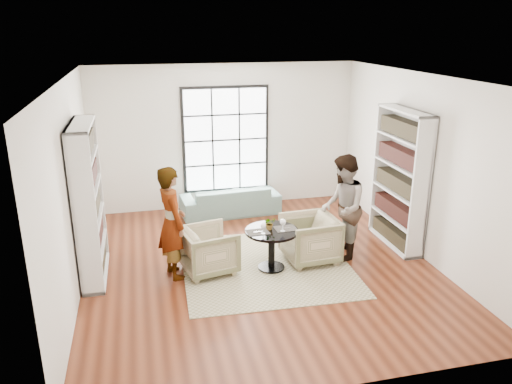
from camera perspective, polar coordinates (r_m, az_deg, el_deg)
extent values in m
plane|color=brown|center=(8.21, 0.39, -8.39)|extent=(6.00, 6.00, 0.00)
plane|color=silver|center=(10.50, -3.51, 6.30)|extent=(5.50, 0.00, 5.50)
plane|color=silver|center=(7.51, -20.41, 0.17)|extent=(0.00, 6.00, 6.00)
plane|color=silver|center=(8.70, 18.32, 2.81)|extent=(0.00, 6.00, 6.00)
plane|color=silver|center=(4.99, 8.74, -8.12)|extent=(5.50, 0.00, 5.50)
plane|color=white|center=(7.35, 0.44, 12.93)|extent=(6.00, 6.00, 0.00)
cube|color=black|center=(10.49, -3.49, 6.01)|extent=(1.82, 0.06, 2.22)
cube|color=white|center=(10.45, -3.45, 5.97)|extent=(1.70, 0.02, 2.10)
cube|color=tan|center=(8.20, 1.15, -8.39)|extent=(2.76, 2.76, 0.01)
cylinder|color=black|center=(8.11, 1.76, -8.61)|extent=(0.43, 0.43, 0.04)
cylinder|color=black|center=(7.97, 1.78, -6.65)|extent=(0.11, 0.11, 0.59)
cylinder|color=black|center=(7.84, 1.81, -4.50)|extent=(0.84, 0.84, 0.04)
imported|color=slate|center=(10.30, -2.95, -0.92)|extent=(2.05, 0.91, 0.58)
imported|color=#C6C18D|center=(7.91, -5.40, -6.62)|extent=(0.95, 0.93, 0.73)
imported|color=tan|center=(8.26, 6.15, -5.35)|extent=(0.90, 0.88, 0.77)
imported|color=gray|center=(7.66, -9.59, -3.48)|extent=(0.58, 0.73, 1.76)
imported|color=gray|center=(8.27, 9.87, -1.80)|extent=(0.92, 1.03, 1.77)
cube|color=#262521|center=(7.74, 0.22, -4.60)|extent=(0.35, 0.27, 0.01)
cube|color=#262521|center=(7.89, 3.39, -4.18)|extent=(0.35, 0.27, 0.01)
cylinder|color=silver|center=(7.69, 0.82, -4.76)|extent=(0.06, 0.06, 0.01)
cylinder|color=silver|center=(7.67, 0.82, -4.41)|extent=(0.01, 0.01, 0.10)
sphere|color=maroon|center=(7.64, 0.83, -3.87)|extent=(0.08, 0.08, 0.08)
ellipsoid|color=white|center=(7.64, 0.83, -3.87)|extent=(0.08, 0.08, 0.09)
cylinder|color=silver|center=(7.79, 3.07, -4.48)|extent=(0.08, 0.08, 0.01)
cylinder|color=silver|center=(7.77, 3.08, -4.07)|extent=(0.01, 0.01, 0.12)
sphere|color=maroon|center=(7.73, 3.09, -3.45)|extent=(0.09, 0.09, 0.09)
ellipsoid|color=white|center=(7.73, 3.09, -3.45)|extent=(0.09, 0.09, 0.10)
imported|color=gray|center=(7.83, 1.56, -3.58)|extent=(0.21, 0.20, 0.20)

